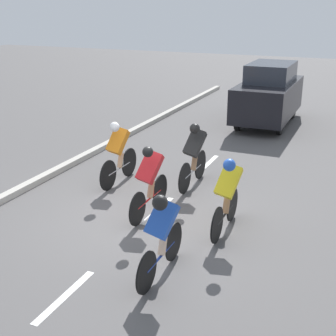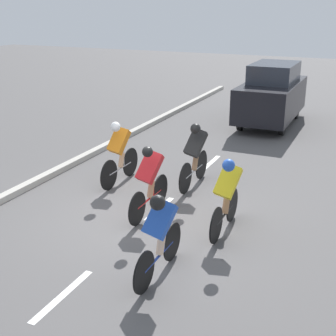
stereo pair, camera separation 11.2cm
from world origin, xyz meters
The scene contains 11 objects.
ground_plane centered at (0.00, 0.00, 0.00)m, with size 60.00×60.00×0.00m, color #565454.
lane_stripe_near centered at (0.00, 2.80, 0.00)m, with size 0.12×1.40×0.01m, color white.
lane_stripe_mid centered at (0.00, -0.40, 0.00)m, with size 0.12×1.40×0.01m, color white.
lane_stripe_far centered at (0.00, -3.60, 0.00)m, with size 0.12×1.40×0.01m, color white.
curb centered at (3.20, -0.40, 0.07)m, with size 0.20×28.05×0.14m, color #B7B2A8.
cyclist_red centered at (0.03, -0.11, 0.79)m, with size 0.45×1.69×1.52m.
cyclist_blue centered at (-1.08, 1.80, 0.79)m, with size 0.45×1.65×1.48m.
cyclist_black centered at (-0.22, -1.90, 0.82)m, with size 0.45×1.71×1.56m.
cyclist_yellow centered at (-1.55, -0.02, 0.80)m, with size 0.44×1.61×1.51m.
cyclist_orange centered at (1.43, -1.39, 0.80)m, with size 0.42×1.69×1.54m.
support_car centered at (-0.48, -8.46, 1.04)m, with size 1.70×4.01×2.06m.
Camera 1 is at (-3.64, 7.45, 4.00)m, focal length 50.00 mm.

